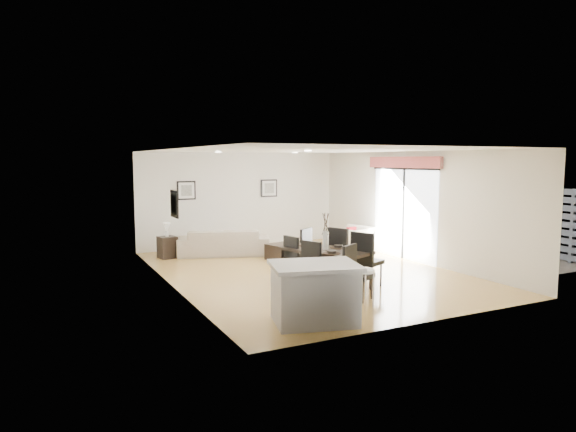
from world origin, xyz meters
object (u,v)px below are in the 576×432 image
sofa (223,242)px  dining_table (325,253)px  bar_stool (364,276)px  dining_chair_enear (365,256)px  dining_chair_wnear (308,265)px  side_table (167,247)px  coffee_table (287,251)px  kitchen_island (315,293)px  dining_chair_foot (302,249)px  dining_chair_wfar (287,258)px  dining_chair_efar (341,250)px  dining_chair_head (355,269)px  armchair (352,239)px

sofa → dining_table: (0.73, -4.02, 0.32)m
sofa → bar_stool: (0.30, -5.96, 0.30)m
bar_stool → dining_chair_enear: bearing=54.4°
sofa → bar_stool: bearing=111.9°
dining_chair_wnear → side_table: dining_chair_wnear is taller
coffee_table → dining_chair_enear: bearing=-106.1°
dining_table → coffee_table: (0.54, 2.84, -0.46)m
sofa → coffee_table: size_ratio=2.39×
kitchen_island → coffee_table: bearing=83.4°
sofa → dining_chair_foot: dining_chair_foot is taller
dining_chair_wfar → dining_chair_foot: (0.67, 0.64, 0.03)m
kitchen_island → bar_stool: size_ratio=2.05×
dining_table → side_table: (-2.14, 4.26, -0.38)m
sofa → coffee_table: bearing=156.3°
coffee_table → dining_chair_foot: bearing=-123.2°
dining_chair_enear → dining_chair_foot: dining_chair_enear is taller
dining_chair_efar → bar_stool: bearing=132.6°
dining_table → dining_chair_head: size_ratio=2.00×
dining_chair_wfar → bar_stool: (0.19, -2.40, 0.11)m
dining_chair_enear → dining_chair_head: (-0.66, -0.62, -0.07)m
dining_table → dining_chair_enear: (0.62, -0.48, -0.04)m
dining_chair_wfar → dining_chair_efar: size_ratio=0.89×
coffee_table → bar_stool: bar_stool is taller
dining_chair_wfar → dining_chair_head: 1.66m
dining_chair_wfar → dining_chair_head: dining_chair_head is taller
kitchen_island → bar_stool: bearing=14.9°
kitchen_island → dining_chair_efar: bearing=65.0°
dining_chair_wnear → coffee_table: dining_chair_wnear is taller
coffee_table → bar_stool: 4.90m
dining_chair_wfar → dining_chair_efar: dining_chair_efar is taller
dining_chair_wfar → dining_chair_foot: size_ratio=0.94×
armchair → side_table: (-4.73, 1.32, -0.06)m
dining_chair_head → side_table: 5.76m
dining_chair_wnear → bar_stool: (0.19, -1.53, 0.09)m
dining_table → coffee_table: 2.93m
dining_table → dining_chair_efar: size_ratio=1.81×
sofa → dining_chair_enear: dining_chair_enear is taller
armchair → dining_chair_foot: (-2.54, -1.85, 0.23)m
kitchen_island → dining_chair_wfar: bearing=88.3°
armchair → bar_stool: (-3.02, -4.89, 0.31)m
armchair → bar_stool: 5.75m
dining_table → dining_chair_head: (-0.04, -1.10, -0.11)m
armchair → dining_chair_wnear: dining_chair_wnear is taller
sofa → kitchen_island: (-0.61, -5.96, 0.12)m
dining_chair_foot → dining_chair_enear: bearing=76.3°
sofa → armchair: size_ratio=2.28×
sofa → dining_chair_efar: bearing=129.5°
dining_chair_efar → armchair: bearing=-61.1°
sofa → dining_table: size_ratio=1.20×
dining_chair_wnear → side_table: 4.92m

